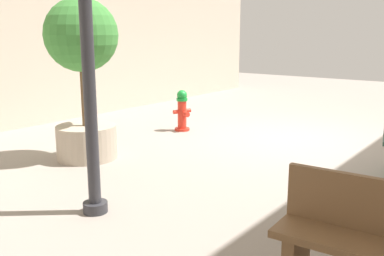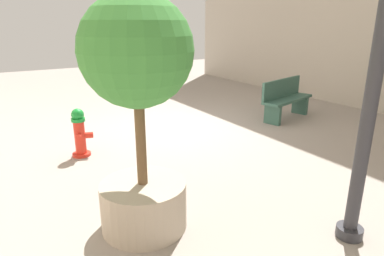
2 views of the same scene
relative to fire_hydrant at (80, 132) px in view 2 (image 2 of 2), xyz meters
name	(u,v)px [view 2 (image 2 of 2)]	position (x,y,z in m)	size (l,w,h in m)	color
ground_plane	(174,126)	(-2.21, -0.65, -0.43)	(23.40, 23.40, 0.00)	gray
fire_hydrant	(80,132)	(0.00, 0.00, 0.00)	(0.38, 0.41, 0.85)	red
bench_near	(285,98)	(-4.85, 0.17, 0.07)	(1.69, 0.81, 0.95)	#33594C
planter_tree	(138,95)	(-0.06, 2.55, 1.12)	(1.14, 1.14, 2.55)	tan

